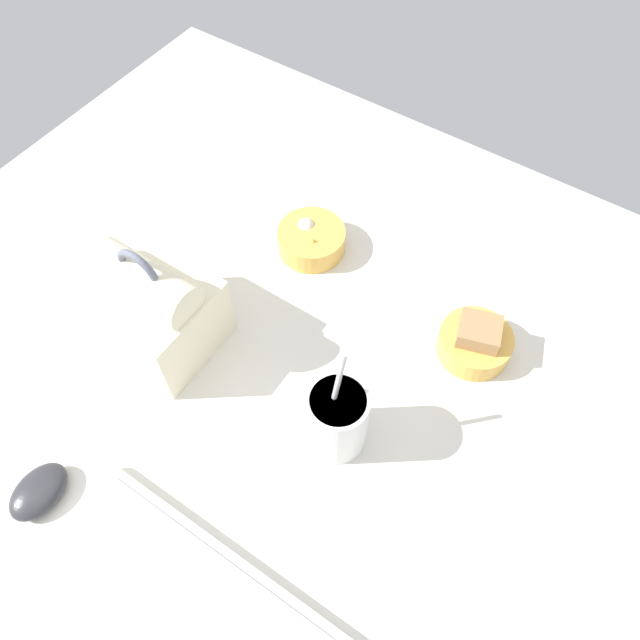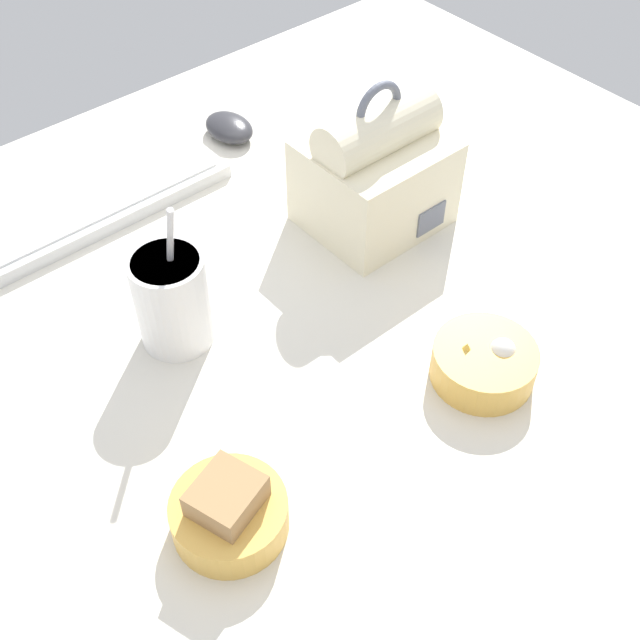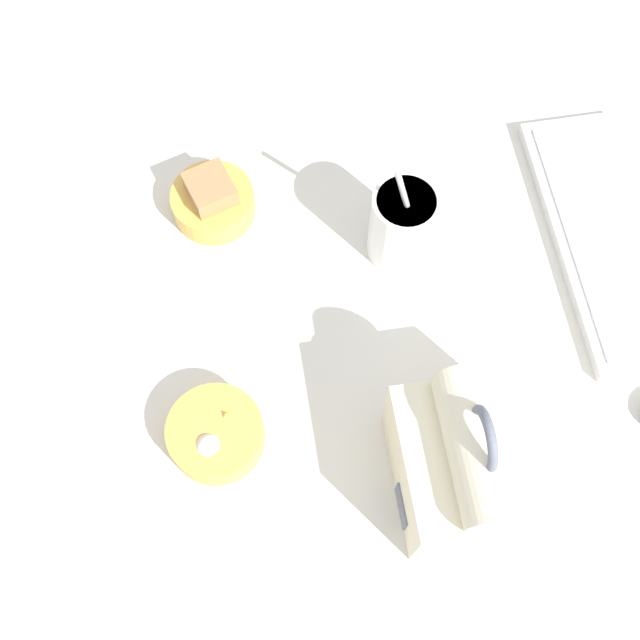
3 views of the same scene
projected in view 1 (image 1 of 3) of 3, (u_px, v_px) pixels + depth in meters
desk_surface at (315, 365)px, 92.33cm from camera, size 140.00×110.00×2.00cm
keyboard at (189, 597)px, 73.06cm from camera, size 36.98×13.78×2.10cm
lunch_bag at (154, 309)px, 87.68cm from camera, size 16.28×14.80×19.69cm
soup_cup at (337, 419)px, 80.08cm from camera, size 8.06×8.06×19.09cm
bento_bowl_sandwich at (475, 341)px, 90.47cm from camera, size 10.74×10.74×6.62cm
bento_bowl_snacks at (311, 240)px, 101.38cm from camera, size 11.05×11.05×4.95cm
computer_mouse at (39, 492)px, 79.51cm from camera, size 5.88×8.27×2.82cm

